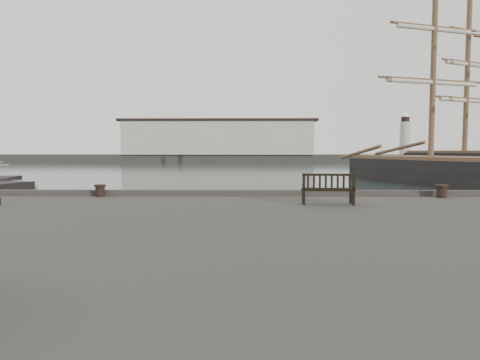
# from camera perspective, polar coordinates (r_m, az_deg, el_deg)

# --- Properties ---
(ground) EXTENTS (400.00, 400.00, 0.00)m
(ground) POSITION_cam_1_polar(r_m,az_deg,el_deg) (14.52, 5.70, -8.16)
(ground) COLOR black
(ground) RESTS_ON ground
(breakwater) EXTENTS (140.00, 9.50, 12.20)m
(breakwater) POSITION_cam_1_polar(r_m,az_deg,el_deg) (106.20, -1.05, 4.67)
(breakwater) COLOR #383530
(breakwater) RESTS_ON ground
(bench) EXTENTS (1.47, 0.59, 0.83)m
(bench) POSITION_cam_1_polar(r_m,az_deg,el_deg) (12.06, 11.61, -1.93)
(bench) COLOR black
(bench) RESTS_ON quay
(bollard_left) EXTENTS (0.44, 0.44, 0.39)m
(bollard_left) POSITION_cam_1_polar(r_m,az_deg,el_deg) (14.49, -18.15, -1.35)
(bollard_left) COLOR black
(bollard_left) RESTS_ON quay
(bollard_right) EXTENTS (0.48, 0.48, 0.40)m
(bollard_right) POSITION_cam_1_polar(r_m,az_deg,el_deg) (14.90, 25.28, -1.36)
(bollard_right) COLOR black
(bollard_right) RESTS_ON quay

